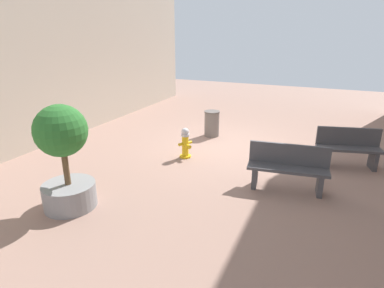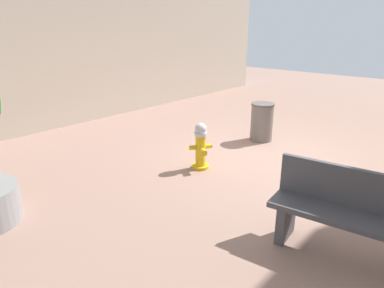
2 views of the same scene
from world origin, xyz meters
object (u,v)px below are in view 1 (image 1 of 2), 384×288
object	(u,v)px
planter_tree	(64,154)
trash_bin	(212,124)
fire_hydrant	(185,143)
bench_far	(288,167)
bench_near	(348,147)

from	to	relation	value
planter_tree	trash_bin	bearing A→B (deg)	-100.20
fire_hydrant	trash_bin	bearing A→B (deg)	-89.71
fire_hydrant	trash_bin	xyz separation A→B (m)	(0.01, -2.00, 0.00)
bench_far	fire_hydrant	bearing A→B (deg)	-15.96
trash_bin	planter_tree	bearing A→B (deg)	79.80
fire_hydrant	bench_near	world-z (taller)	bench_near
planter_tree	trash_bin	size ratio (longest dim) A/B	2.46
bench_near	bench_far	size ratio (longest dim) A/B	0.92
fire_hydrant	bench_far	size ratio (longest dim) A/B	0.48
fire_hydrant	planter_tree	xyz separation A→B (m)	(0.94, 3.15, 0.65)
planter_tree	bench_near	bearing A→B (deg)	-138.76
planter_tree	trash_bin	distance (m)	5.27
bench_near	planter_tree	xyz separation A→B (m)	(4.78, 4.19, 0.57)
trash_bin	bench_far	bearing A→B (deg)	134.23
bench_near	trash_bin	world-z (taller)	bench_near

